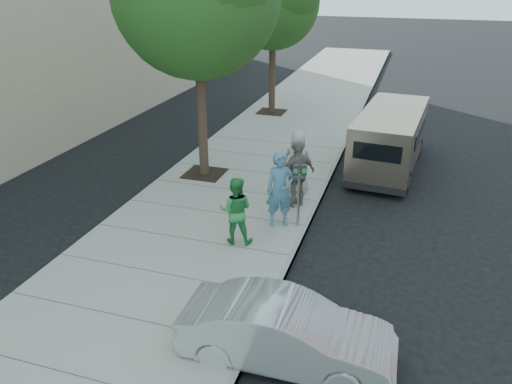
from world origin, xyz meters
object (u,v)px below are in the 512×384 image
parking_meter (299,182)px  person_green_shirt (236,210)px  sedan (287,333)px  person_striped_polo (297,174)px  person_gray_shirt (298,162)px  person_officer (280,190)px  van (390,138)px

parking_meter → person_green_shirt: bearing=-154.4°
sedan → person_striped_polo: bearing=10.3°
sedan → person_gray_shirt: person_gray_shirt is taller
person_green_shirt → sedan: bearing=111.1°
sedan → person_gray_shirt: size_ratio=1.95×
person_officer → parking_meter: bearing=-16.1°
van → person_officer: size_ratio=2.86×
person_officer → sedan: bearing=-98.8°
parking_meter → person_green_shirt: parking_meter is taller
van → person_green_shirt: van is taller
van → person_green_shirt: bearing=-110.7°
person_green_shirt → person_gray_shirt: size_ratio=0.89×
person_striped_polo → person_green_shirt: bearing=20.5°
van → person_green_shirt: size_ratio=3.34×
van → person_striped_polo: (-2.11, -3.92, 0.03)m
van → person_gray_shirt: bearing=-122.4°
parking_meter → van: size_ratio=0.30×
person_green_shirt → van: bearing=-126.7°
person_officer → person_gray_shirt: person_officer is taller
parking_meter → person_striped_polo: person_striped_polo is taller
sedan → person_officer: (-1.30, 4.38, 0.51)m
parking_meter → van: van is taller
person_officer → person_striped_polo: (0.15, 1.19, -0.04)m
sedan → person_officer: 4.60m
sedan → person_officer: bearing=15.3°
parking_meter → person_officer: 0.51m
person_striped_polo → van: bearing=-166.7°
person_gray_shirt → sedan: bearing=100.5°
sedan → person_green_shirt: 3.86m
van → person_green_shirt: (-3.00, -6.23, -0.08)m
person_green_shirt → parking_meter: bearing=-146.0°
van → person_green_shirt: 6.91m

